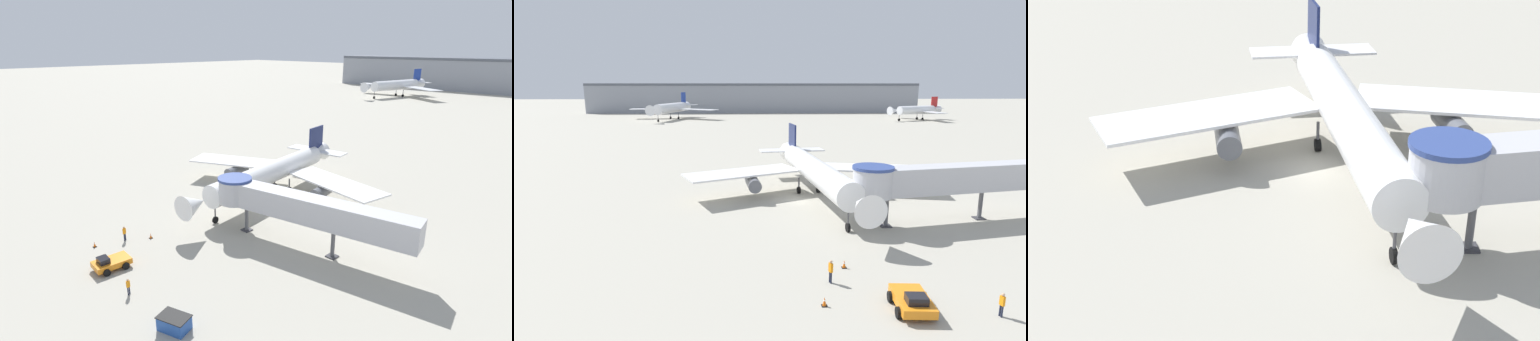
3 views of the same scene
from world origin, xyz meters
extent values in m
plane|color=#A8A393|center=(0.00, 0.00, 0.00)|extent=(800.00, 800.00, 0.00)
cylinder|color=white|center=(1.93, 0.37, 3.69)|extent=(6.30, 25.06, 3.02)
cone|color=white|center=(3.96, -14.79, 3.69)|extent=(3.43, 3.69, 3.02)
cone|color=white|center=(0.13, 13.75, 3.69)|extent=(3.59, 4.88, 3.02)
cube|color=white|center=(-7.33, 2.19, 3.16)|extent=(15.65, 11.15, 0.22)
cube|color=white|center=(10.38, 4.57, 3.16)|extent=(15.55, 7.82, 0.22)
cube|color=#141E4C|center=(0.16, 13.53, 6.40)|extent=(0.80, 4.25, 3.92)
cube|color=white|center=(0.10, 13.97, 4.22)|extent=(10.40, 4.29, 0.18)
cylinder|color=#565960|center=(-5.96, 0.90, 2.08)|extent=(2.21, 4.44, 1.66)
cylinder|color=#565960|center=(9.40, 2.96, 2.08)|extent=(2.21, 4.44, 1.66)
cylinder|color=#4C4C51|center=(3.49, -11.30, 1.32)|extent=(0.18, 0.18, 1.73)
cylinder|color=black|center=(3.49, -11.30, 0.45)|extent=(0.38, 0.93, 0.90)
cylinder|color=#4C4C51|center=(0.17, 3.28, 1.32)|extent=(0.22, 0.22, 1.73)
cylinder|color=black|center=(0.17, 3.28, 0.45)|extent=(0.52, 0.95, 0.90)
cylinder|color=#4C4C51|center=(2.86, 3.64, 1.32)|extent=(0.22, 0.22, 1.73)
cylinder|color=black|center=(2.86, 3.64, 0.45)|extent=(0.52, 0.95, 0.90)
cube|color=#B7B7BC|center=(16.60, -8.23, 4.72)|extent=(21.59, 6.49, 2.80)
cylinder|color=#B7B7BC|center=(6.05, -10.20, 4.72)|extent=(3.90, 3.90, 2.80)
cylinder|color=navy|center=(6.05, -10.20, 6.27)|extent=(4.10, 4.10, 0.30)
cylinder|color=#56565B|center=(7.74, -9.88, 1.66)|extent=(0.44, 0.44, 3.32)
cube|color=#333338|center=(7.74, -9.88, 0.06)|extent=(1.10, 1.10, 0.12)
cylinder|color=#56565B|center=(18.72, -7.84, 1.66)|extent=(0.44, 0.44, 3.32)
cube|color=#333338|center=(18.72, -7.84, 0.06)|extent=(1.10, 1.10, 0.12)
cube|color=orange|center=(4.42, -25.42, 0.65)|extent=(2.33, 3.62, 0.58)
cube|color=black|center=(4.37, -26.21, 1.20)|extent=(1.33, 1.06, 0.52)
cylinder|color=black|center=(3.28, -26.32, 0.36)|extent=(0.38, 0.75, 0.73)
cylinder|color=black|center=(5.43, -26.45, 0.36)|extent=(0.38, 0.75, 0.73)
cylinder|color=black|center=(3.40, -24.40, 0.36)|extent=(0.38, 0.75, 0.73)
cylinder|color=black|center=(5.55, -24.53, 0.36)|extent=(0.38, 0.75, 0.73)
cube|color=black|center=(-1.13, -24.78, 0.02)|extent=(0.38, 0.38, 0.04)
cone|color=orange|center=(-1.13, -24.78, 0.34)|extent=(0.26, 0.26, 0.59)
cylinder|color=white|center=(-1.13, -24.78, 0.41)|extent=(0.14, 0.14, 0.07)
cube|color=black|center=(1.39, -19.24, 0.02)|extent=(0.38, 0.38, 0.04)
cone|color=orange|center=(1.39, -19.24, 0.34)|extent=(0.26, 0.26, 0.60)
cylinder|color=white|center=(1.39, -19.24, 0.41)|extent=(0.15, 0.15, 0.07)
cylinder|color=#1E2338|center=(-0.13, -21.73, 0.43)|extent=(0.13, 0.13, 0.87)
cylinder|color=#1E2338|center=(-0.19, -21.56, 0.43)|extent=(0.13, 0.13, 0.87)
cube|color=orange|center=(-0.16, -21.65, 1.21)|extent=(0.31, 0.39, 0.69)
sphere|color=tan|center=(-0.16, -21.65, 1.67)|extent=(0.23, 0.23, 0.23)
cylinder|color=#1E2338|center=(9.74, -26.48, 0.39)|extent=(0.11, 0.11, 0.78)
cylinder|color=#1E2338|center=(9.71, -26.32, 0.39)|extent=(0.11, 0.11, 0.78)
cube|color=orange|center=(9.73, -26.40, 1.09)|extent=(0.23, 0.34, 0.62)
sphere|color=tan|center=(9.73, -26.40, 1.50)|extent=(0.21, 0.21, 0.21)
cylinder|color=silver|center=(62.02, 118.44, 4.30)|extent=(18.35, 10.77, 3.49)
cone|color=silver|center=(50.53, 113.29, 4.30)|extent=(4.93, 4.75, 3.49)
cone|color=silver|center=(71.59, 122.73, 4.30)|extent=(6.20, 5.32, 3.49)
cube|color=silver|center=(61.06, 126.38, 3.69)|extent=(11.18, 11.70, 0.22)
cube|color=silver|center=(67.31, 112.45, 3.69)|extent=(5.65, 12.18, 0.22)
cube|color=#B21E1E|center=(71.35, 122.63, 7.44)|extent=(3.37, 1.69, 4.53)
cube|color=silver|center=(71.83, 122.84, 4.91)|extent=(5.57, 8.33, 0.18)
cylinder|color=#4C4C51|center=(53.55, 114.65, 1.55)|extent=(0.18, 0.18, 2.01)
cylinder|color=black|center=(53.55, 114.65, 0.55)|extent=(1.11, 0.69, 1.10)
cylinder|color=#4C4C51|center=(63.49, 120.82, 1.55)|extent=(0.22, 0.22, 2.01)
cylinder|color=black|center=(63.49, 120.82, 0.55)|extent=(1.17, 0.81, 1.10)
cylinder|color=#4C4C51|center=(64.77, 117.96, 1.55)|extent=(0.22, 0.22, 2.01)
cylinder|color=black|center=(64.77, 117.96, 0.55)|extent=(1.17, 0.81, 1.10)
cylinder|color=silver|center=(-41.74, 125.26, 4.97)|extent=(9.64, 26.05, 4.11)
cone|color=silver|center=(-45.40, 108.87, 4.97)|extent=(5.00, 5.31, 4.11)
cone|color=silver|center=(-38.61, 139.25, 4.97)|extent=(5.36, 6.92, 4.11)
cube|color=silver|center=(-51.61, 131.08, 4.25)|extent=(18.17, 7.47, 0.22)
cube|color=silver|center=(-30.32, 126.32, 4.25)|extent=(18.20, 14.04, 0.22)
cube|color=navy|center=(-38.67, 138.95, 8.67)|extent=(1.27, 4.68, 5.35)
cube|color=silver|center=(-38.54, 139.55, 5.69)|extent=(12.47, 5.87, 0.18)
cylinder|color=#4C4C51|center=(-44.49, 112.97, 1.73)|extent=(0.18, 0.18, 2.37)
cylinder|color=black|center=(-44.49, 112.97, 0.55)|extent=(0.49, 1.13, 1.10)
cylinder|color=#4C4C51|center=(-42.84, 128.81, 1.73)|extent=(0.22, 0.22, 2.37)
cylinder|color=black|center=(-42.84, 128.81, 0.55)|extent=(0.63, 1.16, 1.10)
cylinder|color=#4C4C51|center=(-39.23, 128.01, 1.73)|extent=(0.22, 0.22, 2.37)
cylinder|color=black|center=(-39.23, 128.01, 0.55)|extent=(0.63, 1.16, 1.10)
cube|color=gray|center=(-6.47, 175.00, 7.14)|extent=(174.98, 21.67, 14.29)
cube|color=#4C515B|center=(-6.47, 175.00, 14.89)|extent=(174.98, 22.10, 1.20)
camera|label=1|loc=(39.69, -40.05, 21.46)|focal=28.00mm
camera|label=2|loc=(-5.57, -48.46, 14.19)|focal=28.00mm
camera|label=3|loc=(-2.20, -42.85, 20.23)|focal=50.00mm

